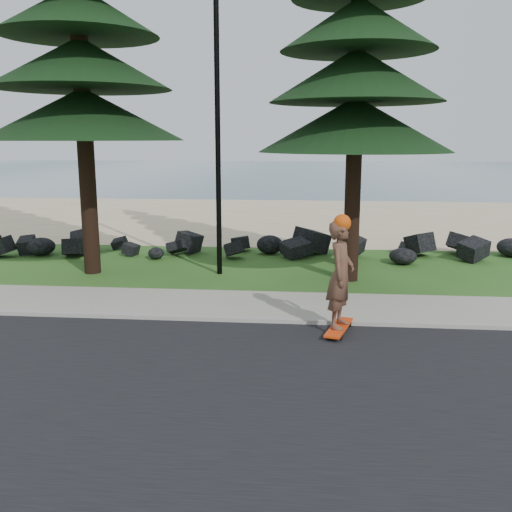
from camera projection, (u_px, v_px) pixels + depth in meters
The scene contains 9 objects.
ground at pixel (197, 307), 12.47m from camera, with size 160.00×160.00×0.00m, color #29571B.
road at pixel (136, 399), 8.08m from camera, with size 160.00×7.00×0.02m, color black.
kerb at pixel (188, 318), 11.58m from camera, with size 160.00×0.20×0.10m, color #A9A398.
sidewalk at pixel (199, 303), 12.65m from camera, with size 160.00×2.00×0.08m, color #9D9583.
beach_sand at pixel (257, 217), 26.60m from camera, with size 160.00×15.00×0.01m, color tan.
ocean at pixel (287, 172), 62.19m from camera, with size 160.00×58.00×0.01m, color #3A5F6F.
seawall_boulders at pixel (231, 256), 17.93m from camera, with size 60.00×2.40×1.10m, color black, non-canonical shape.
lamp_post at pixel (218, 118), 14.75m from camera, with size 0.25×0.14×8.14m.
skateboarder at pixel (341, 275), 10.60m from camera, with size 0.67×1.25×2.26m.
Camera 1 is at (2.39, -11.81, 3.64)m, focal length 40.00 mm.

